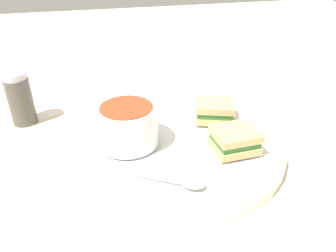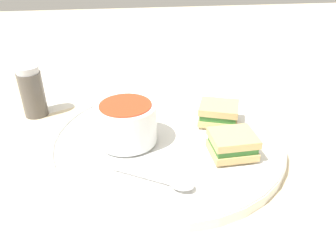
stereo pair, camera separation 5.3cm
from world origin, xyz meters
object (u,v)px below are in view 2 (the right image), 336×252
at_px(sandwich_half_near, 232,144).
at_px(salt_shaker, 32,92).
at_px(soup_bowl, 127,122).
at_px(spoon, 174,182).
at_px(sandwich_half_far, 218,113).

height_order(sandwich_half_near, salt_shaker, salt_shaker).
bearing_deg(soup_bowl, salt_shaker, 139.33).
height_order(soup_bowl, spoon, soup_bowl).
distance_m(sandwich_half_near, salt_shaker, 0.39).
bearing_deg(salt_shaker, sandwich_half_far, -18.62).
xyz_separation_m(soup_bowl, spoon, (0.06, -0.12, -0.03)).
xyz_separation_m(sandwich_half_far, salt_shaker, (-0.33, 0.11, 0.01)).
relative_size(sandwich_half_far, salt_shaker, 0.82).
bearing_deg(sandwich_half_far, sandwich_half_near, -93.15).
xyz_separation_m(spoon, sandwich_half_far, (0.10, 0.16, 0.01)).
bearing_deg(sandwich_half_far, soup_bowl, -166.74).
bearing_deg(spoon, salt_shaker, 161.02).
xyz_separation_m(sandwich_half_near, sandwich_half_far, (0.01, 0.10, 0.00)).
height_order(soup_bowl, salt_shaker, salt_shaker).
distance_m(soup_bowl, salt_shaker, 0.23).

